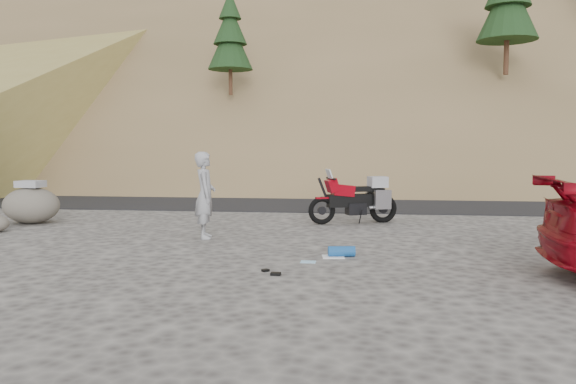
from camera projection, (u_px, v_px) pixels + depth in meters
name	position (u px, v px, depth m)	size (l,w,h in m)	color
ground	(273.00, 247.00, 10.96)	(140.00, 140.00, 0.00)	#43403E
road	(311.00, 201.00, 19.86)	(120.00, 7.00, 0.05)	black
hillside	(340.00, 44.00, 50.46)	(120.00, 73.00, 46.72)	brown
motorcycle	(357.00, 200.00, 14.21)	(2.26, 1.17, 1.41)	black
man	(206.00, 238.00, 12.01)	(0.67, 0.44, 1.85)	#999A9F
boulder	(31.00, 205.00, 14.20)	(1.69, 1.54, 1.10)	#59544C
gear_white_cloth	(333.00, 257.00, 9.96)	(0.38, 0.34, 0.01)	white
gear_blue_mat	(342.00, 251.00, 10.00)	(0.19, 0.19, 0.48)	#174C8E
gear_glove_a	(276.00, 274.00, 8.57)	(0.15, 0.11, 0.04)	black
gear_glove_b	(265.00, 270.00, 8.83)	(0.11, 0.08, 0.04)	black
gear_blue_cloth	(308.00, 262.00, 9.53)	(0.26, 0.19, 0.01)	#94C6E5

